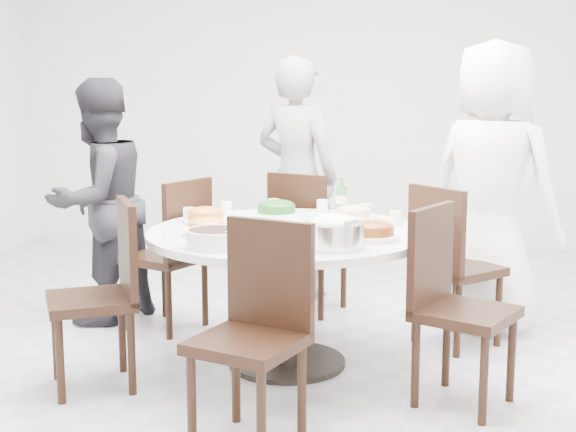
# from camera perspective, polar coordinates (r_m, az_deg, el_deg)

# --- Properties ---
(floor) EXTENTS (6.00, 6.00, 0.01)m
(floor) POSITION_cam_1_polar(r_m,az_deg,el_deg) (4.74, 1.71, -9.35)
(floor) COLOR silver
(floor) RESTS_ON ground
(wall_back) EXTENTS (6.00, 0.01, 2.80)m
(wall_back) POSITION_cam_1_polar(r_m,az_deg,el_deg) (7.48, 3.57, 8.50)
(wall_back) COLOR white
(wall_back) RESTS_ON ground
(wall_front) EXTENTS (6.00, 0.01, 2.80)m
(wall_front) POSITION_cam_1_polar(r_m,az_deg,el_deg) (1.52, -6.89, 4.27)
(wall_front) COLOR white
(wall_front) RESTS_ON ground
(dining_table) EXTENTS (1.50, 1.50, 0.75)m
(dining_table) POSITION_cam_1_polar(r_m,az_deg,el_deg) (4.37, -0.07, -5.87)
(dining_table) COLOR white
(dining_table) RESTS_ON floor
(chair_ne) EXTENTS (0.59, 0.59, 0.95)m
(chair_ne) POSITION_cam_1_polar(r_m,az_deg,el_deg) (4.79, 11.99, -3.47)
(chair_ne) COLOR black
(chair_ne) RESTS_ON floor
(chair_n) EXTENTS (0.55, 0.55, 0.95)m
(chair_n) POSITION_cam_1_polar(r_m,az_deg,el_deg) (5.38, 1.59, -1.83)
(chair_n) COLOR black
(chair_n) RESTS_ON floor
(chair_nw) EXTENTS (0.57, 0.57, 0.95)m
(chair_nw) POSITION_cam_1_polar(r_m,az_deg,el_deg) (5.05, -8.70, -2.68)
(chair_nw) COLOR black
(chair_nw) RESTS_ON floor
(chair_sw) EXTENTS (0.56, 0.56, 0.95)m
(chair_sw) POSITION_cam_1_polar(r_m,az_deg,el_deg) (4.15, -13.86, -5.57)
(chair_sw) COLOR black
(chair_sw) RESTS_ON floor
(chair_s) EXTENTS (0.55, 0.55, 0.95)m
(chair_s) POSITION_cam_1_polar(r_m,az_deg,el_deg) (3.41, -2.91, -8.64)
(chair_s) COLOR black
(chair_s) RESTS_ON floor
(chair_se) EXTENTS (0.57, 0.57, 0.95)m
(chair_se) POSITION_cam_1_polar(r_m,az_deg,el_deg) (3.91, 12.54, -6.46)
(chair_se) COLOR black
(chair_se) RESTS_ON floor
(diner_right) EXTENTS (1.04, 0.97, 1.79)m
(diner_right) POSITION_cam_1_polar(r_m,az_deg,el_deg) (5.09, 14.31, 2.00)
(diner_right) COLOR white
(diner_right) RESTS_ON floor
(diner_middle) EXTENTS (0.74, 0.62, 1.71)m
(diner_middle) POSITION_cam_1_polar(r_m,az_deg,el_deg) (5.75, 0.62, 2.77)
(diner_middle) COLOR black
(diner_middle) RESTS_ON floor
(diner_left) EXTENTS (0.89, 0.95, 1.56)m
(diner_left) POSITION_cam_1_polar(r_m,az_deg,el_deg) (5.24, -13.31, 0.99)
(diner_left) COLOR black
(diner_left) RESTS_ON floor
(dish_greens) EXTENTS (0.29, 0.29, 0.07)m
(dish_greens) POSITION_cam_1_polar(r_m,az_deg,el_deg) (4.72, -0.83, 0.42)
(dish_greens) COLOR white
(dish_greens) RESTS_ON dining_table
(dish_pale) EXTENTS (0.25, 0.25, 0.07)m
(dish_pale) POSITION_cam_1_polar(r_m,az_deg,el_deg) (4.57, 4.65, 0.04)
(dish_pale) COLOR white
(dish_pale) RESTS_ON dining_table
(dish_orange) EXTENTS (0.25, 0.25, 0.07)m
(dish_orange) POSITION_cam_1_polar(r_m,az_deg,el_deg) (4.52, -5.87, -0.10)
(dish_orange) COLOR white
(dish_orange) RESTS_ON dining_table
(dish_redbrown) EXTENTS (0.27, 0.27, 0.07)m
(dish_redbrown) POSITION_cam_1_polar(r_m,az_deg,el_deg) (4.06, 6.04, -1.19)
(dish_redbrown) COLOR white
(dish_redbrown) RESTS_ON dining_table
(dish_tofu) EXTENTS (0.25, 0.25, 0.06)m
(dish_tofu) POSITION_cam_1_polar(r_m,az_deg,el_deg) (4.16, -5.81, -0.96)
(dish_tofu) COLOR white
(dish_tofu) RESTS_ON dining_table
(rice_bowl) EXTENTS (0.28, 0.28, 0.12)m
(rice_bowl) POSITION_cam_1_polar(r_m,az_deg,el_deg) (3.84, 3.32, -1.38)
(rice_bowl) COLOR silver
(rice_bowl) RESTS_ON dining_table
(soup_bowl) EXTENTS (0.28, 0.28, 0.09)m
(soup_bowl) POSITION_cam_1_polar(r_m,az_deg,el_deg) (3.86, -5.21, -1.60)
(soup_bowl) COLOR white
(soup_bowl) RESTS_ON dining_table
(beverage_bottle) EXTENTS (0.07, 0.07, 0.23)m
(beverage_bottle) POSITION_cam_1_polar(r_m,az_deg,el_deg) (4.74, 3.83, 1.39)
(beverage_bottle) COLOR #398033
(beverage_bottle) RESTS_ON dining_table
(tea_cups) EXTENTS (0.07, 0.07, 0.08)m
(tea_cups) POSITION_cam_1_polar(r_m,az_deg,el_deg) (4.92, 0.85, 0.82)
(tea_cups) COLOR white
(tea_cups) RESTS_ON dining_table
(chopsticks) EXTENTS (0.24, 0.04, 0.01)m
(chopsticks) POSITION_cam_1_polar(r_m,az_deg,el_deg) (4.90, 0.27, 0.38)
(chopsticks) COLOR tan
(chopsticks) RESTS_ON dining_table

